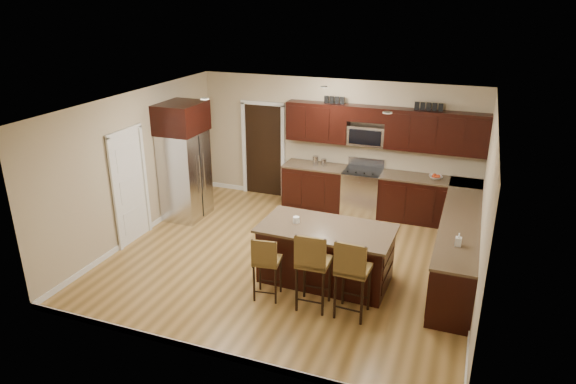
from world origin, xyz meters
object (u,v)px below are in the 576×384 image
at_px(stool_left, 266,261).
at_px(range, 362,191).
at_px(stool_right, 352,270).
at_px(island, 326,256).
at_px(stool_mid, 312,263).
at_px(refrigerator, 184,160).

bearing_deg(stool_left, range, 73.17).
bearing_deg(stool_right, island, 128.70).
relative_size(island, stool_left, 2.07).
bearing_deg(stool_right, stool_mid, -177.36).
bearing_deg(stool_right, stool_left, -177.92).
bearing_deg(range, island, -88.34).
bearing_deg(stool_left, refrigerator, 131.98).
xyz_separation_m(range, refrigerator, (-3.30, -1.45, 0.74)).
bearing_deg(refrigerator, range, 23.74).
distance_m(stool_mid, stool_right, 0.57).
bearing_deg(range, refrigerator, -156.26).
distance_m(stool_right, refrigerator, 4.64).
height_order(stool_left, stool_right, stool_right).
height_order(island, stool_left, stool_left).
xyz_separation_m(island, stool_mid, (0.05, -0.85, 0.33)).
distance_m(range, stool_left, 3.78).
bearing_deg(island, stool_right, -52.35).
height_order(island, refrigerator, refrigerator).
distance_m(island, refrigerator, 3.76).
height_order(range, refrigerator, refrigerator).
xyz_separation_m(stool_mid, refrigerator, (-3.43, 2.30, 0.45)).
height_order(stool_left, stool_mid, stool_mid).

